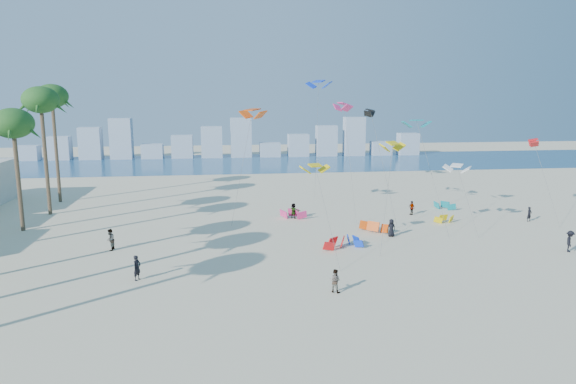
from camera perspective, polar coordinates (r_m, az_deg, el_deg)
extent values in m
plane|color=beige|center=(30.74, -1.77, -13.94)|extent=(220.00, 220.00, 0.00)
plane|color=navy|center=(100.69, -5.80, 3.24)|extent=(220.00, 220.00, 0.00)
imported|color=black|center=(37.87, -16.49, -8.11)|extent=(0.70, 0.79, 1.80)
imported|color=gray|center=(34.39, 5.25, -9.83)|extent=(0.97, 0.93, 1.58)
imported|color=black|center=(48.28, 11.45, -3.94)|extent=(0.85, 0.60, 1.65)
imported|color=gray|center=(57.64, 13.62, -1.72)|extent=(0.63, 0.98, 1.54)
imported|color=black|center=(48.77, 28.93, -4.84)|extent=(1.22, 1.34, 1.80)
imported|color=gray|center=(54.34, 0.62, -2.11)|extent=(1.49, 1.33, 1.64)
imported|color=black|center=(58.68, 25.32, -2.25)|extent=(0.65, 0.54, 1.53)
imported|color=gray|center=(45.67, -19.22, -5.05)|extent=(0.77, 0.95, 1.84)
cylinder|color=#595959|center=(39.63, 4.40, -2.70)|extent=(1.16, 4.70, 7.36)
cylinder|color=#595959|center=(52.88, 6.92, 3.18)|extent=(0.87, 3.32, 12.04)
cylinder|color=#595959|center=(50.70, 15.79, 1.65)|extent=(1.53, 5.60, 10.49)
cylinder|color=#595959|center=(51.98, -5.15, 2.77)|extent=(2.44, 2.64, 11.48)
cylinder|color=#595959|center=(51.77, 10.63, 2.60)|extent=(2.22, 3.24, 11.47)
cylinder|color=#595959|center=(50.54, 19.39, -0.96)|extent=(1.08, 3.14, 6.35)
cylinder|color=#595959|center=(65.26, 3.21, 5.81)|extent=(0.99, 3.38, 14.71)
cylinder|color=#595959|center=(58.46, 26.84, 0.99)|extent=(0.62, 4.78, 8.36)
cylinder|color=#595959|center=(43.64, 10.96, -0.65)|extent=(2.16, 4.07, 8.81)
cylinder|color=brown|center=(54.91, -27.88, 1.40)|extent=(0.40, 0.40, 10.33)
ellipsoid|color=#1D531E|center=(54.44, -28.35, 6.77)|extent=(3.80, 3.80, 2.85)
cylinder|color=brown|center=(61.22, -25.42, 3.43)|extent=(0.40, 0.40, 12.45)
ellipsoid|color=#1D531E|center=(60.87, -25.89, 9.25)|extent=(3.80, 3.80, 2.85)
cylinder|color=brown|center=(68.14, -24.44, 4.30)|extent=(0.40, 0.40, 12.84)
ellipsoid|color=#1D531E|center=(67.84, -24.86, 9.69)|extent=(3.80, 3.80, 2.85)
cube|color=#9EADBF|center=(117.21, -27.01, 3.91)|extent=(4.40, 3.00, 3.00)
cube|color=#9EADBF|center=(115.19, -24.13, 4.50)|extent=(4.40, 3.00, 4.80)
cube|color=#9EADBF|center=(113.49, -21.16, 5.09)|extent=(4.40, 3.00, 6.60)
cube|color=#9EADBF|center=(112.11, -18.10, 5.68)|extent=(4.40, 3.00, 8.40)
cube|color=#9EADBF|center=(111.37, -14.87, 4.42)|extent=(4.40, 3.00, 3.00)
cube|color=#9EADBF|center=(110.64, -11.70, 4.98)|extent=(4.40, 3.00, 4.80)
cube|color=#9EADBF|center=(110.27, -8.49, 5.54)|extent=(4.40, 3.00, 6.60)
cube|color=#9EADBF|center=(110.25, -5.26, 6.08)|extent=(4.40, 3.00, 8.40)
cube|color=#9EADBF|center=(110.89, -2.03, 4.74)|extent=(4.40, 3.00, 3.00)
cube|color=#9EADBF|center=(111.55, 1.16, 5.24)|extent=(4.40, 3.00, 4.80)
cube|color=#9EADBF|center=(112.55, 4.30, 5.72)|extent=(4.40, 3.00, 6.60)
cube|color=#9EADBF|center=(113.89, 7.38, 6.18)|extent=(4.40, 3.00, 8.40)
cube|color=#9EADBF|center=(115.85, 10.32, 4.83)|extent=(4.40, 3.00, 3.00)
cube|color=#9EADBF|center=(117.79, 13.23, 5.25)|extent=(4.40, 3.00, 4.80)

